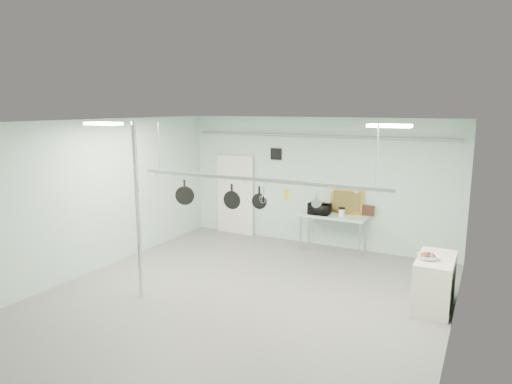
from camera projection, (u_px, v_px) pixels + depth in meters
The scene contains 25 objects.
floor at pixel (237, 301), 8.20m from camera, with size 8.00×8.00×0.00m, color gray.
ceiling at pixel (236, 123), 7.61m from camera, with size 7.00×8.00×0.02m, color silver.
back_wall at pixel (316, 182), 11.39m from camera, with size 7.00×0.02×3.20m, color #AFD2C9.
right_wall at pixel (455, 242), 6.32m from camera, with size 0.02×8.00×3.20m, color #AFD2C9.
door at pixel (236, 196), 12.49m from camera, with size 1.10×0.10×2.20m, color silver.
wall_vent at pixel (276, 154), 11.75m from camera, with size 0.30×0.04×0.30m, color black.
conduit_pipe at pixel (316, 136), 11.10m from camera, with size 0.07×0.07×6.60m, color gray.
chrome_pole at pixel (138, 212), 8.15m from camera, with size 0.08×0.08×3.20m, color silver.
prep_table at pixel (333, 218), 10.92m from camera, with size 1.60×0.70×0.91m.
side_cabinet at pixel (435, 282), 7.91m from camera, with size 0.60×1.20×0.90m, color silver.
pot_rack at pixel (255, 178), 7.96m from camera, with size 4.80×0.06×1.00m.
light_panel_left at pixel (103, 124), 7.92m from camera, with size 0.65×0.30×0.05m, color white.
light_panel_right at pixel (389, 126), 7.05m from camera, with size 0.65×0.30×0.05m, color white.
microwave at pixel (319, 209), 10.93m from camera, with size 0.50×0.34×0.28m, color black.
coffee_canister at pixel (342, 213), 10.71m from camera, with size 0.14×0.14×0.18m, color silver.
painting_large at pixel (347, 202), 11.01m from camera, with size 0.78×0.05×0.58m, color gold.
painting_small at pixel (368, 210), 10.80m from camera, with size 0.30×0.04×0.25m, color black.
fruit_bowl at pixel (428, 257), 7.73m from camera, with size 0.34×0.34×0.08m, color white.
skillet_left at pixel (185, 192), 8.72m from camera, with size 0.36×0.06×0.50m, color black, non-canonical shape.
skillet_mid at pixel (232, 196), 8.24m from camera, with size 0.34×0.06×0.46m, color black, non-canonical shape.
skillet_right at pixel (259, 197), 7.98m from camera, with size 0.28×0.06×0.39m, color black, non-canonical shape.
whisk at pixel (264, 195), 7.94m from camera, with size 0.15×0.15×0.29m, color #B3B3B8, non-canonical shape.
grater at pixel (287, 194), 7.73m from camera, with size 0.08×0.02×0.20m, color #EFA41C, non-canonical shape.
saucepan at pixel (317, 199), 7.49m from camera, with size 0.15×0.08×0.26m, color #B5B4B9, non-canonical shape.
fruit_cluster at pixel (428, 255), 7.72m from camera, with size 0.24×0.24×0.09m, color maroon, non-canonical shape.
Camera 1 is at (3.85, -6.67, 3.45)m, focal length 32.00 mm.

